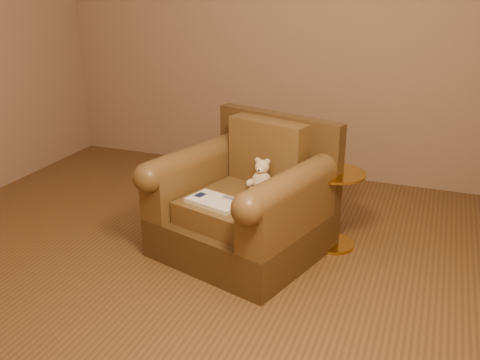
% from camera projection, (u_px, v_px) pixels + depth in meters
% --- Properties ---
extents(floor, '(4.00, 4.00, 0.00)m').
position_uv_depth(floor, '(167.00, 267.00, 3.41)').
color(floor, brown).
rests_on(floor, ground).
extents(armchair, '(1.18, 1.15, 0.86)m').
position_uv_depth(armchair, '(247.00, 203.00, 3.52)').
color(armchair, '#442F16').
rests_on(armchair, floor).
extents(teddy_bear, '(0.16, 0.18, 0.22)m').
position_uv_depth(teddy_bear, '(261.00, 179.00, 3.49)').
color(teddy_bear, beige).
rests_on(teddy_bear, armchair).
extents(guidebook, '(0.39, 0.29, 0.03)m').
position_uv_depth(guidebook, '(215.00, 201.00, 3.31)').
color(guidebook, beige).
rests_on(guidebook, armchair).
extents(side_table, '(0.38, 0.38, 0.54)m').
position_uv_depth(side_table, '(334.00, 207.00, 3.58)').
color(side_table, gold).
rests_on(side_table, floor).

